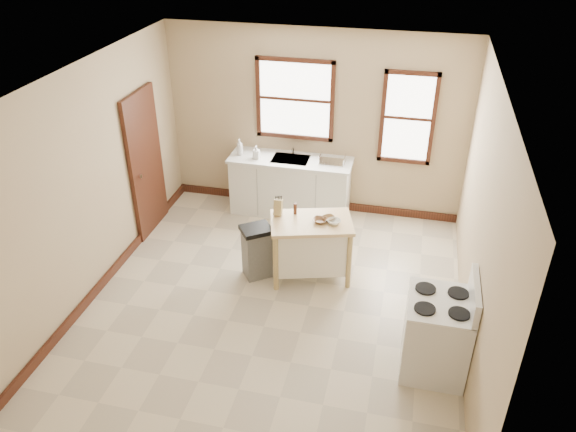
# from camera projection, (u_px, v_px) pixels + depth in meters

# --- Properties ---
(floor) EXTENTS (5.00, 5.00, 0.00)m
(floor) POSITION_uv_depth(u_px,v_px,m) (274.00, 301.00, 6.99)
(floor) COLOR tan
(floor) RESTS_ON ground
(ceiling) EXTENTS (5.00, 5.00, 0.00)m
(ceiling) POSITION_uv_depth(u_px,v_px,m) (271.00, 80.00, 5.56)
(ceiling) COLOR white
(ceiling) RESTS_ON ground
(wall_back) EXTENTS (4.50, 0.04, 2.80)m
(wall_back) POSITION_uv_depth(u_px,v_px,m) (315.00, 123.00, 8.37)
(wall_back) COLOR tan
(wall_back) RESTS_ON ground
(wall_left) EXTENTS (0.04, 5.00, 2.80)m
(wall_left) POSITION_uv_depth(u_px,v_px,m) (91.00, 182.00, 6.72)
(wall_left) COLOR tan
(wall_left) RESTS_ON ground
(wall_right) EXTENTS (0.04, 5.00, 2.80)m
(wall_right) POSITION_uv_depth(u_px,v_px,m) (482.00, 227.00, 5.83)
(wall_right) COLOR tan
(wall_right) RESTS_ON ground
(window_main) EXTENTS (1.17, 0.06, 1.22)m
(window_main) POSITION_uv_depth(u_px,v_px,m) (295.00, 99.00, 8.23)
(window_main) COLOR black
(window_main) RESTS_ON wall_back
(window_side) EXTENTS (0.77, 0.06, 1.37)m
(window_side) POSITION_uv_depth(u_px,v_px,m) (408.00, 118.00, 7.99)
(window_side) COLOR black
(window_side) RESTS_ON wall_back
(door_left) EXTENTS (0.06, 0.90, 2.10)m
(door_left) POSITION_uv_depth(u_px,v_px,m) (146.00, 163.00, 7.98)
(door_left) COLOR black
(door_left) RESTS_ON ground
(baseboard_back) EXTENTS (4.50, 0.04, 0.12)m
(baseboard_back) POSITION_uv_depth(u_px,v_px,m) (312.00, 202.00, 9.03)
(baseboard_back) COLOR black
(baseboard_back) RESTS_ON ground
(baseboard_left) EXTENTS (0.04, 5.00, 0.12)m
(baseboard_left) POSITION_uv_depth(u_px,v_px,m) (111.00, 273.00, 7.39)
(baseboard_left) COLOR black
(baseboard_left) RESTS_ON ground
(sink_counter) EXTENTS (1.86, 0.62, 0.92)m
(sink_counter) POSITION_uv_depth(u_px,v_px,m) (290.00, 186.00, 8.66)
(sink_counter) COLOR silver
(sink_counter) RESTS_ON ground
(faucet) EXTENTS (0.03, 0.03, 0.22)m
(faucet) POSITION_uv_depth(u_px,v_px,m) (293.00, 147.00, 8.52)
(faucet) COLOR silver
(faucet) RESTS_ON sink_counter
(soap_bottle_a) EXTENTS (0.10, 0.10, 0.25)m
(soap_bottle_a) POSITION_uv_depth(u_px,v_px,m) (240.00, 147.00, 8.49)
(soap_bottle_a) COLOR #B2B2B2
(soap_bottle_a) RESTS_ON sink_counter
(soap_bottle_b) EXTENTS (0.09, 0.09, 0.20)m
(soap_bottle_b) POSITION_uv_depth(u_px,v_px,m) (256.00, 152.00, 8.39)
(soap_bottle_b) COLOR #B2B2B2
(soap_bottle_b) RESTS_ON sink_counter
(dish_rack) EXTENTS (0.43, 0.35, 0.09)m
(dish_rack) POSITION_uv_depth(u_px,v_px,m) (332.00, 160.00, 8.29)
(dish_rack) COLOR silver
(dish_rack) RESTS_ON sink_counter
(kitchen_island) EXTENTS (1.16, 0.91, 0.83)m
(kitchen_island) POSITION_uv_depth(u_px,v_px,m) (311.00, 249.00, 7.24)
(kitchen_island) COLOR #D5B17D
(kitchen_island) RESTS_ON ground
(knife_block) EXTENTS (0.10, 0.10, 0.20)m
(knife_block) POSITION_uv_depth(u_px,v_px,m) (278.00, 208.00, 7.12)
(knife_block) COLOR tan
(knife_block) RESTS_ON kitchen_island
(pepper_grinder) EXTENTS (0.06, 0.06, 0.15)m
(pepper_grinder) POSITION_uv_depth(u_px,v_px,m) (295.00, 209.00, 7.15)
(pepper_grinder) COLOR #452112
(pepper_grinder) RESTS_ON kitchen_island
(bowl_a) EXTENTS (0.19, 0.19, 0.04)m
(bowl_a) POSITION_uv_depth(u_px,v_px,m) (320.00, 220.00, 7.00)
(bowl_a) COLOR brown
(bowl_a) RESTS_ON kitchen_island
(bowl_b) EXTENTS (0.21, 0.21, 0.04)m
(bowl_b) POSITION_uv_depth(u_px,v_px,m) (329.00, 218.00, 7.05)
(bowl_b) COLOR brown
(bowl_b) RESTS_ON kitchen_island
(bowl_c) EXTENTS (0.20, 0.20, 0.05)m
(bowl_c) POSITION_uv_depth(u_px,v_px,m) (334.00, 222.00, 6.96)
(bowl_c) COLOR white
(bowl_c) RESTS_ON kitchen_island
(trash_bin) EXTENTS (0.49, 0.48, 0.73)m
(trash_bin) POSITION_uv_depth(u_px,v_px,m) (257.00, 251.00, 7.28)
(trash_bin) COLOR #575755
(trash_bin) RESTS_ON ground
(gas_stove) EXTENTS (0.71, 0.72, 1.15)m
(gas_stove) POSITION_uv_depth(u_px,v_px,m) (438.00, 325.00, 5.75)
(gas_stove) COLOR silver
(gas_stove) RESTS_ON ground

